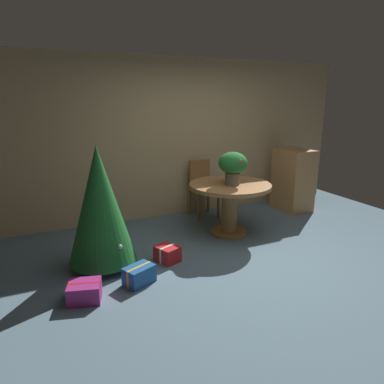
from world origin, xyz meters
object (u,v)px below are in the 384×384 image
object	(u,v)px
wooden_chair_far	(202,185)
gift_box_blue	(139,275)
gift_box_purple	(85,292)
round_dining_table	(230,197)
flower_vase	(233,165)
holiday_tree	(100,205)
gift_box_red	(167,254)
wooden_cabinet	(293,180)

from	to	relation	value
wooden_chair_far	gift_box_blue	distance (m)	2.47
gift_box_purple	round_dining_table	bearing A→B (deg)	23.63
wooden_chair_far	gift_box_purple	xyz separation A→B (m)	(-2.22, -1.90, -0.44)
flower_vase	holiday_tree	size ratio (longest dim) A/B	0.32
gift_box_red	gift_box_blue	size ratio (longest dim) A/B	0.90
gift_box_blue	gift_box_purple	world-z (taller)	gift_box_blue
wooden_chair_far	holiday_tree	distance (m)	2.28
flower_vase	wooden_cabinet	size ratio (longest dim) A/B	0.43
round_dining_table	wooden_chair_far	size ratio (longest dim) A/B	1.25
wooden_chair_far	gift_box_purple	size ratio (longest dim) A/B	2.54
round_dining_table	gift_box_blue	world-z (taller)	round_dining_table
holiday_tree	flower_vase	bearing A→B (deg)	7.06
wooden_chair_far	gift_box_red	xyz separation A→B (m)	(-1.17, -1.42, -0.44)
holiday_tree	gift_box_red	world-z (taller)	holiday_tree
round_dining_table	gift_box_blue	distance (m)	1.91
round_dining_table	flower_vase	bearing A→B (deg)	-94.16
gift_box_red	gift_box_purple	distance (m)	1.16
round_dining_table	gift_box_purple	distance (m)	2.47
flower_vase	holiday_tree	world-z (taller)	holiday_tree
wooden_cabinet	gift_box_red	bearing A→B (deg)	-159.37
round_dining_table	gift_box_blue	xyz separation A→B (m)	(-1.63, -0.87, -0.46)
flower_vase	gift_box_blue	size ratio (longest dim) A/B	1.24
gift_box_blue	round_dining_table	bearing A→B (deg)	28.11
round_dining_table	gift_box_red	size ratio (longest dim) A/B	3.46
flower_vase	wooden_cabinet	distance (m)	1.81
gift_box_blue	wooden_cabinet	distance (m)	3.59
round_dining_table	holiday_tree	distance (m)	1.94
gift_box_purple	wooden_cabinet	distance (m)	4.17
wooden_chair_far	wooden_cabinet	size ratio (longest dim) A/B	0.87
gift_box_red	gift_box_blue	bearing A→B (deg)	-141.06
holiday_tree	gift_box_red	bearing A→B (deg)	-14.94
gift_box_red	holiday_tree	bearing A→B (deg)	165.06
flower_vase	gift_box_red	world-z (taller)	flower_vase
wooden_chair_far	gift_box_red	size ratio (longest dim) A/B	2.78
round_dining_table	wooden_chair_far	world-z (taller)	wooden_chair_far
round_dining_table	gift_box_purple	size ratio (longest dim) A/B	3.17
wooden_chair_far	gift_box_red	distance (m)	1.89
holiday_tree	wooden_chair_far	bearing A→B (deg)	32.63
round_dining_table	wooden_cabinet	world-z (taller)	wooden_cabinet
gift_box_red	wooden_cabinet	size ratio (longest dim) A/B	0.31
flower_vase	gift_box_purple	size ratio (longest dim) A/B	1.26
flower_vase	holiday_tree	bearing A→B (deg)	-172.94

